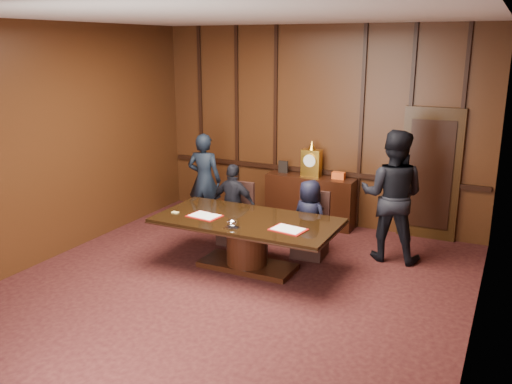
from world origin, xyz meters
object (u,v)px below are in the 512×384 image
witness_right (392,196)px  signatory_left (234,205)px  conference_table (247,235)px  signatory_right (309,219)px  sideboard (311,199)px  witness_left (204,180)px

witness_right → signatory_left: bearing=9.2°
conference_table → witness_right: 2.24m
signatory_right → witness_right: (1.11, 0.50, 0.38)m
conference_table → signatory_right: bearing=50.9°
sideboard → signatory_right: bearing=-70.3°
conference_table → witness_left: witness_left is taller
sideboard → witness_left: size_ratio=0.96×
signatory_left → sideboard: bearing=-117.8°
sideboard → witness_left: witness_left is taller
signatory_right → witness_left: (-2.22, 0.62, 0.23)m
witness_left → signatory_right: bearing=153.9°
conference_table → witness_right: size_ratio=1.32×
signatory_left → conference_table: bearing=128.8°
witness_left → witness_right: size_ratio=0.84×
sideboard → witness_left: 1.93m
signatory_left → signatory_right: size_ratio=1.09×
witness_left → witness_right: 3.34m
sideboard → signatory_right: (0.53, -1.48, 0.12)m
sideboard → conference_table: 2.28m
sideboard → signatory_left: (-0.77, -1.48, 0.18)m
sideboard → witness_right: 1.98m
witness_right → conference_table: bearing=33.9°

